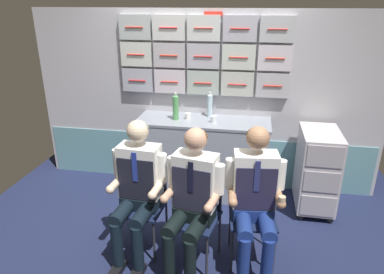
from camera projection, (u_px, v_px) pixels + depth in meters
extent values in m
cube|color=#1B2140|center=(182.00, 249.00, 3.41)|extent=(4.80, 4.80, 0.04)
cube|color=#B8B6BF|center=(204.00, 102.00, 4.27)|extent=(4.20, 0.06, 2.15)
cube|color=#63969F|center=(203.00, 159.00, 4.52)|extent=(4.12, 0.01, 0.64)
cube|color=#A6A8B7|center=(138.00, 80.00, 4.26)|extent=(0.37, 0.06, 0.28)
cylinder|color=red|center=(137.00, 81.00, 4.23)|extent=(0.21, 0.01, 0.01)
cube|color=silver|center=(170.00, 81.00, 4.20)|extent=(0.37, 0.06, 0.28)
cylinder|color=red|center=(169.00, 82.00, 4.16)|extent=(0.21, 0.01, 0.01)
cube|color=#A8B5AF|center=(203.00, 83.00, 4.13)|extent=(0.37, 0.06, 0.28)
cylinder|color=red|center=(203.00, 83.00, 4.09)|extent=(0.21, 0.01, 0.01)
cube|color=#BABDB5|center=(237.00, 84.00, 4.06)|extent=(0.37, 0.06, 0.28)
cylinder|color=red|center=(237.00, 85.00, 4.03)|extent=(0.21, 0.01, 0.01)
cube|color=#B4B3BB|center=(273.00, 85.00, 4.00)|extent=(0.37, 0.06, 0.28)
cylinder|color=red|center=(273.00, 86.00, 3.96)|extent=(0.21, 0.01, 0.01)
cube|color=silver|center=(137.00, 54.00, 4.15)|extent=(0.37, 0.06, 0.28)
cylinder|color=red|center=(135.00, 55.00, 4.11)|extent=(0.21, 0.01, 0.01)
cube|color=#B3AEB6|center=(169.00, 55.00, 4.08)|extent=(0.37, 0.06, 0.28)
cylinder|color=red|center=(169.00, 56.00, 4.05)|extent=(0.21, 0.01, 0.01)
cube|color=#AFADB9|center=(204.00, 56.00, 4.02)|extent=(0.37, 0.06, 0.28)
cylinder|color=red|center=(203.00, 57.00, 3.98)|extent=(0.21, 0.01, 0.01)
cube|color=silver|center=(239.00, 57.00, 3.95)|extent=(0.37, 0.06, 0.28)
cylinder|color=red|center=(239.00, 57.00, 3.92)|extent=(0.21, 0.01, 0.01)
cube|color=silver|center=(275.00, 58.00, 3.88)|extent=(0.37, 0.06, 0.28)
cylinder|color=red|center=(275.00, 58.00, 3.85)|extent=(0.21, 0.01, 0.01)
cube|color=#ACB6B6|center=(135.00, 27.00, 4.04)|extent=(0.37, 0.06, 0.28)
cylinder|color=red|center=(134.00, 27.00, 4.00)|extent=(0.21, 0.01, 0.01)
cube|color=silver|center=(169.00, 27.00, 3.97)|extent=(0.37, 0.06, 0.28)
cylinder|color=red|center=(168.00, 28.00, 3.94)|extent=(0.21, 0.01, 0.01)
cube|color=silver|center=(204.00, 28.00, 3.90)|extent=(0.37, 0.06, 0.28)
cylinder|color=red|center=(203.00, 28.00, 3.87)|extent=(0.21, 0.01, 0.01)
cube|color=#AEACBB|center=(240.00, 28.00, 3.84)|extent=(0.37, 0.06, 0.28)
cylinder|color=red|center=(240.00, 29.00, 3.80)|extent=(0.21, 0.01, 0.01)
cube|color=#B1B4BB|center=(278.00, 29.00, 3.77)|extent=(0.37, 0.06, 0.28)
cylinder|color=red|center=(278.00, 29.00, 3.74)|extent=(0.21, 0.01, 0.01)
cube|color=red|center=(213.00, 14.00, 3.84)|extent=(0.20, 0.02, 0.05)
cube|color=#949BA8|center=(203.00, 158.00, 4.23)|extent=(1.51, 0.52, 0.91)
cube|color=gray|center=(203.00, 121.00, 4.06)|extent=(1.54, 0.53, 0.03)
sphere|color=black|center=(300.00, 217.00, 3.82)|extent=(0.07, 0.07, 0.07)
sphere|color=black|center=(330.00, 220.00, 3.77)|extent=(0.07, 0.07, 0.07)
sphere|color=black|center=(295.00, 191.00, 4.32)|extent=(0.07, 0.07, 0.07)
sphere|color=black|center=(322.00, 194.00, 4.27)|extent=(0.07, 0.07, 0.07)
cube|color=silver|center=(317.00, 168.00, 3.88)|extent=(0.40, 0.64, 0.86)
cube|color=#AFA8AE|center=(318.00, 206.00, 3.69)|extent=(0.35, 0.01, 0.23)
cube|color=#AFA8AE|center=(321.00, 182.00, 3.58)|extent=(0.35, 0.01, 0.23)
cube|color=#AFA8AE|center=(325.00, 157.00, 3.48)|extent=(0.35, 0.01, 0.23)
cylinder|color=#28282D|center=(327.00, 145.00, 3.45)|extent=(0.32, 0.02, 0.02)
cylinder|color=#2D2D33|center=(117.00, 237.00, 3.22)|extent=(0.02, 0.02, 0.43)
cylinder|color=#2D2D33|center=(154.00, 243.00, 3.13)|extent=(0.02, 0.02, 0.43)
cylinder|color=#2D2D33|center=(133.00, 215.00, 3.54)|extent=(0.02, 0.02, 0.43)
cylinder|color=#2D2D33|center=(167.00, 220.00, 3.46)|extent=(0.02, 0.02, 0.43)
cube|color=#131C3A|center=(141.00, 208.00, 3.25)|extent=(0.43, 0.43, 0.02)
cube|color=#131C3A|center=(148.00, 178.00, 3.35)|extent=(0.37, 0.05, 0.40)
cylinder|color=#2D2D33|center=(130.00, 176.00, 3.38)|extent=(0.02, 0.02, 0.40)
cylinder|color=#2D2D33|center=(165.00, 181.00, 3.30)|extent=(0.02, 0.02, 0.40)
cube|color=black|center=(117.00, 270.00, 3.08)|extent=(0.11, 0.23, 0.06)
cube|color=black|center=(137.00, 274.00, 3.04)|extent=(0.11, 0.23, 0.06)
cylinder|color=black|center=(117.00, 244.00, 3.03)|extent=(0.10, 0.10, 0.42)
cylinder|color=black|center=(138.00, 248.00, 2.98)|extent=(0.10, 0.10, 0.42)
cylinder|color=black|center=(124.00, 211.00, 3.10)|extent=(0.16, 0.39, 0.13)
cylinder|color=black|center=(144.00, 214.00, 3.05)|extent=(0.16, 0.39, 0.13)
cube|color=black|center=(141.00, 201.00, 3.23)|extent=(0.36, 0.22, 0.12)
cube|color=white|center=(140.00, 171.00, 3.14)|extent=(0.38, 0.23, 0.48)
cube|color=black|center=(136.00, 180.00, 3.06)|extent=(0.33, 0.04, 0.39)
cube|color=navy|center=(134.00, 167.00, 3.00)|extent=(0.04, 0.01, 0.27)
cylinder|color=white|center=(118.00, 163.00, 3.16)|extent=(0.08, 0.08, 0.26)
cylinder|color=beige|center=(116.00, 184.00, 3.12)|extent=(0.08, 0.25, 0.07)
sphere|color=beige|center=(110.00, 190.00, 3.02)|extent=(0.08, 0.08, 0.08)
cylinder|color=white|center=(162.00, 168.00, 3.07)|extent=(0.08, 0.08, 0.26)
cylinder|color=beige|center=(157.00, 189.00, 3.03)|extent=(0.08, 0.25, 0.07)
sphere|color=beige|center=(152.00, 195.00, 2.93)|extent=(0.08, 0.08, 0.08)
sphere|color=beige|center=(138.00, 131.00, 3.00)|extent=(0.19, 0.19, 0.19)
ellipsoid|color=gray|center=(138.00, 129.00, 3.00)|extent=(0.20, 0.19, 0.13)
cylinder|color=#2D2D33|center=(168.00, 248.00, 3.07)|extent=(0.02, 0.02, 0.43)
cylinder|color=#2D2D33|center=(207.00, 258.00, 2.95)|extent=(0.02, 0.02, 0.43)
cylinder|color=#2D2D33|center=(184.00, 225.00, 3.38)|extent=(0.02, 0.02, 0.43)
cylinder|color=#2D2D33|center=(219.00, 233.00, 3.26)|extent=(0.02, 0.02, 0.43)
cube|color=#131C3A|center=(194.00, 219.00, 3.09)|extent=(0.47, 0.47, 0.02)
cube|color=#131C3A|center=(202.00, 188.00, 3.17)|extent=(0.37, 0.10, 0.40)
cylinder|color=#2D2D33|center=(183.00, 185.00, 3.22)|extent=(0.02, 0.02, 0.40)
cylinder|color=#2D2D33|center=(221.00, 192.00, 3.10)|extent=(0.02, 0.02, 0.40)
cylinder|color=black|center=(169.00, 257.00, 2.88)|extent=(0.10, 0.10, 0.42)
cylinder|color=black|center=(190.00, 263.00, 2.82)|extent=(0.10, 0.10, 0.42)
cylinder|color=black|center=(177.00, 222.00, 2.95)|extent=(0.20, 0.40, 0.13)
cylinder|color=black|center=(198.00, 227.00, 2.88)|extent=(0.20, 0.40, 0.13)
cube|color=black|center=(195.00, 212.00, 3.06)|extent=(0.37, 0.26, 0.12)
cube|color=white|center=(195.00, 181.00, 2.97)|extent=(0.39, 0.27, 0.48)
cube|color=#232438|center=(191.00, 190.00, 2.89)|extent=(0.33, 0.08, 0.39)
cube|color=black|center=(191.00, 177.00, 2.84)|extent=(0.04, 0.02, 0.27)
cylinder|color=white|center=(173.00, 171.00, 3.02)|extent=(0.08, 0.08, 0.26)
cylinder|color=tan|center=(170.00, 193.00, 2.97)|extent=(0.11, 0.25, 0.07)
sphere|color=tan|center=(164.00, 199.00, 2.88)|extent=(0.08, 0.08, 0.08)
cylinder|color=white|center=(220.00, 179.00, 2.88)|extent=(0.08, 0.08, 0.26)
cylinder|color=tan|center=(213.00, 201.00, 2.84)|extent=(0.11, 0.25, 0.07)
sphere|color=tan|center=(208.00, 208.00, 2.75)|extent=(0.08, 0.08, 0.08)
sphere|color=tan|center=(196.00, 139.00, 2.83)|extent=(0.19, 0.19, 0.19)
ellipsoid|color=brown|center=(196.00, 137.00, 2.83)|extent=(0.22, 0.20, 0.13)
cylinder|color=#2D2D33|center=(232.00, 252.00, 3.02)|extent=(0.02, 0.02, 0.43)
cylinder|color=#2D2D33|center=(274.00, 253.00, 3.00)|extent=(0.02, 0.02, 0.43)
cylinder|color=#2D2D33|center=(230.00, 227.00, 3.36)|extent=(0.02, 0.02, 0.43)
cylinder|color=#2D2D33|center=(268.00, 228.00, 3.34)|extent=(0.02, 0.02, 0.43)
cube|color=#131C3A|center=(252.00, 218.00, 3.10)|extent=(0.45, 0.45, 0.02)
cube|color=#131C3A|center=(252.00, 186.00, 3.20)|extent=(0.37, 0.07, 0.40)
cylinder|color=#2D2D33|center=(232.00, 186.00, 3.20)|extent=(0.02, 0.02, 0.40)
cylinder|color=#2D2D33|center=(272.00, 188.00, 3.18)|extent=(0.02, 0.02, 0.40)
cylinder|color=navy|center=(244.00, 260.00, 2.84)|extent=(0.10, 0.10, 0.42)
cylinder|color=navy|center=(267.00, 261.00, 2.83)|extent=(0.10, 0.10, 0.42)
cylinder|color=navy|center=(243.00, 224.00, 2.92)|extent=(0.18, 0.40, 0.13)
cylinder|color=navy|center=(266.00, 224.00, 2.91)|extent=(0.18, 0.40, 0.13)
cube|color=navy|center=(253.00, 211.00, 3.07)|extent=(0.37, 0.24, 0.12)
cube|color=white|center=(255.00, 179.00, 2.98)|extent=(0.39, 0.25, 0.49)
cube|color=#22203B|center=(256.00, 190.00, 2.90)|extent=(0.33, 0.05, 0.39)
cube|color=navy|center=(257.00, 177.00, 2.84)|extent=(0.04, 0.01, 0.27)
cylinder|color=white|center=(230.00, 173.00, 2.97)|extent=(0.08, 0.08, 0.26)
cylinder|color=#A77958|center=(232.00, 196.00, 2.92)|extent=(0.10, 0.25, 0.07)
sphere|color=#A77958|center=(233.00, 203.00, 2.82)|extent=(0.08, 0.08, 0.08)
cylinder|color=white|center=(281.00, 175.00, 2.95)|extent=(0.08, 0.08, 0.26)
cylinder|color=#A77958|center=(279.00, 197.00, 2.90)|extent=(0.10, 0.25, 0.07)
sphere|color=#A77958|center=(281.00, 204.00, 2.80)|extent=(0.08, 0.08, 0.08)
cylinder|color=tan|center=(282.00, 200.00, 2.79)|extent=(0.06, 0.06, 0.06)
sphere|color=#A77958|center=(258.00, 138.00, 2.84)|extent=(0.19, 0.19, 0.19)
ellipsoid|color=brown|center=(258.00, 135.00, 2.85)|extent=(0.21, 0.19, 0.13)
cylinder|color=silver|center=(210.00, 106.00, 4.13)|extent=(0.06, 0.06, 0.26)
cone|color=silver|center=(210.00, 94.00, 4.08)|extent=(0.06, 0.06, 0.02)
cylinder|color=silver|center=(210.00, 93.00, 4.07)|extent=(0.03, 0.03, 0.02)
cylinder|color=#529C57|center=(176.00, 108.00, 4.03)|extent=(0.07, 0.07, 0.27)
cone|color=#529C57|center=(175.00, 95.00, 3.97)|extent=(0.07, 0.07, 0.02)
cylinder|color=silver|center=(175.00, 94.00, 3.97)|extent=(0.03, 0.03, 0.02)
cylinder|color=white|center=(214.00, 119.00, 3.97)|extent=(0.07, 0.07, 0.07)
cylinder|color=#382114|center=(214.00, 117.00, 3.96)|extent=(0.06, 0.06, 0.01)
cylinder|color=white|center=(188.00, 116.00, 4.09)|extent=(0.06, 0.06, 0.07)
cylinder|color=#382114|center=(188.00, 114.00, 4.07)|extent=(0.05, 0.05, 0.01)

